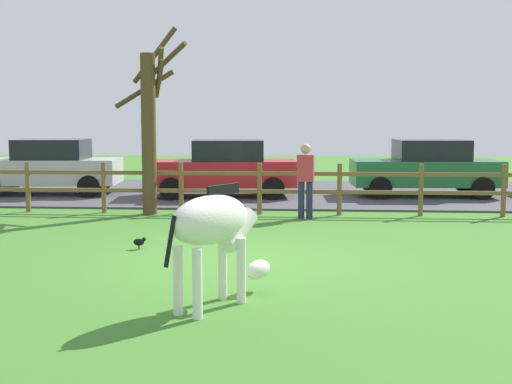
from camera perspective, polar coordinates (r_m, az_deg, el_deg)
The scene contains 10 objects.
ground_plane at distance 10.41m, azimuth -1.08°, elevation -5.78°, with size 60.00×60.00×0.00m, color #3D7528.
parking_asphalt at distance 19.58m, azimuth 1.43°, elevation -0.07°, with size 28.00×7.40×0.05m, color #47474C.
paddock_fence at distance 15.25m, azimuth 0.31°, elevation 0.58°, with size 21.93×0.11×1.17m.
bare_tree at distance 15.46m, azimuth -9.03°, elevation 5.85°, with size 1.80×1.16×4.29m.
zebra at distance 7.66m, azimuth -3.52°, elevation -3.08°, with size 1.21×1.72×1.41m.
crow_on_grass at distance 11.36m, azimuth -9.91°, elevation -4.21°, with size 0.22×0.10×0.20m.
parked_car_green at distance 19.09m, azimuth 14.33°, elevation 2.04°, with size 4.08×2.04×1.56m.
parked_car_red at distance 18.43m, azimuth -2.75°, elevation 2.09°, with size 4.16×2.21×1.56m.
parked_car_silver at distance 19.88m, azimuth -17.26°, elevation 2.11°, with size 4.14×2.17×1.56m.
visitor_near_fence at distance 14.60m, azimuth 4.25°, elevation 1.25°, with size 0.38×0.26×1.64m.
Camera 1 is at (0.94, -10.14, 2.16)m, focal length 46.87 mm.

